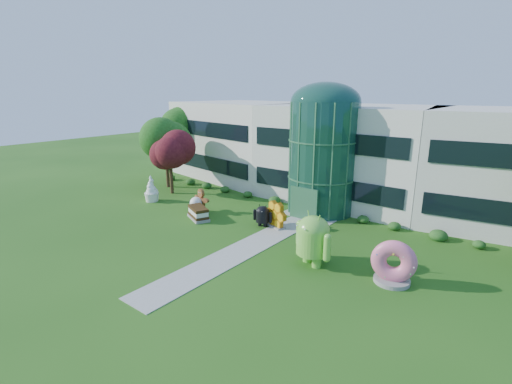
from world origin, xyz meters
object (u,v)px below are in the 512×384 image
Objects in this scene: android_green at (313,236)px; donut at (394,261)px; gingerbread at (201,200)px; android_black at (263,214)px.

android_green is 1.43× the size of donut.
donut reaches higher than gingerbread.
android_black is 11.72m from donut.
donut is (11.41, -2.69, 0.32)m from android_black.
gingerbread is at bearing -170.73° from android_green.
android_green is at bearing -0.21° from gingerbread.
gingerbread is (-18.01, 2.22, -0.22)m from donut.
android_black is at bearing 174.19° from android_green.
gingerbread is (-13.19, 3.03, -0.79)m from android_green.
gingerbread is (-6.60, -0.48, 0.10)m from android_black.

